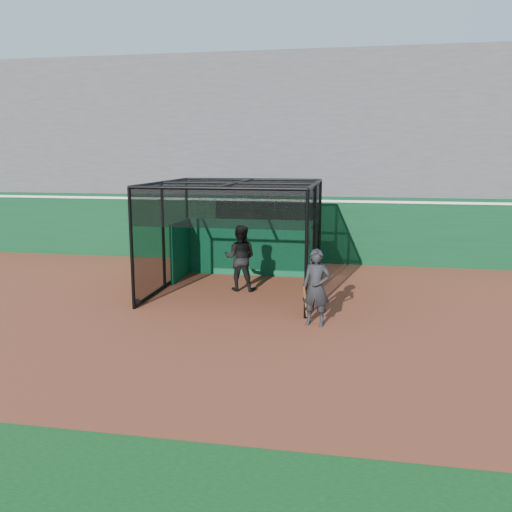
# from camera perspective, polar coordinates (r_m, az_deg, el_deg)

# --- Properties ---
(ground) EXTENTS (120.00, 120.00, 0.00)m
(ground) POSITION_cam_1_polar(r_m,az_deg,el_deg) (12.99, -6.09, -7.54)
(ground) COLOR brown
(ground) RESTS_ON ground
(outfield_wall) EXTENTS (50.00, 0.50, 2.50)m
(outfield_wall) POSITION_cam_1_polar(r_m,az_deg,el_deg) (20.81, 0.50, 3.05)
(outfield_wall) COLOR #0A381B
(outfield_wall) RESTS_ON ground
(grandstand) EXTENTS (50.00, 7.85, 8.95)m
(grandstand) POSITION_cam_1_polar(r_m,az_deg,el_deg) (24.35, 2.09, 11.67)
(grandstand) COLOR #4C4C4F
(grandstand) RESTS_ON ground
(batting_cage) EXTENTS (4.65, 4.84, 3.22)m
(batting_cage) POSITION_cam_1_polar(r_m,az_deg,el_deg) (16.01, -2.03, 1.89)
(batting_cage) COLOR black
(batting_cage) RESTS_ON ground
(batter) EXTENTS (0.97, 0.76, 1.98)m
(batter) POSITION_cam_1_polar(r_m,az_deg,el_deg) (16.22, -1.67, -0.20)
(batter) COLOR black
(batter) RESTS_ON ground
(on_deck_player) EXTENTS (0.74, 0.55, 1.85)m
(on_deck_player) POSITION_cam_1_polar(r_m,az_deg,el_deg) (12.96, 6.35, -3.34)
(on_deck_player) COLOR black
(on_deck_player) RESTS_ON ground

